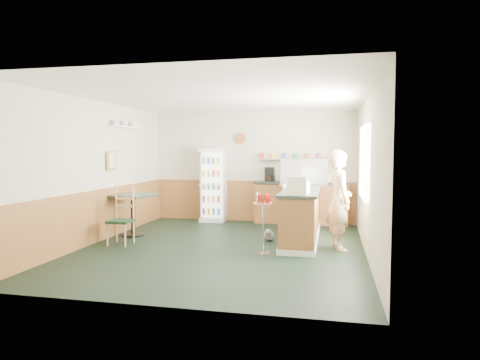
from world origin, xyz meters
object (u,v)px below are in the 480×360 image
(cafe_table, at_px, (133,207))
(cafe_chair, at_px, (123,213))
(condiment_stand, at_px, (263,213))
(display_case, at_px, (304,172))
(cash_register, at_px, (298,188))
(drinks_fridge, at_px, (214,185))
(shopkeeper, at_px, (339,200))

(cafe_table, xyz_separation_m, cafe_chair, (0.13, -0.70, -0.03))
(condiment_stand, bearing_deg, display_case, 74.48)
(display_case, xyz_separation_m, cafe_chair, (-3.27, -1.80, -0.71))
(cafe_table, distance_m, cafe_chair, 0.71)
(cash_register, relative_size, cafe_chair, 0.34)
(condiment_stand, distance_m, cafe_table, 2.99)
(drinks_fridge, distance_m, cafe_chair, 3.01)
(cash_register, xyz_separation_m, shopkeeper, (0.70, 0.26, -0.23))
(display_case, height_order, cafe_table, display_case)
(cash_register, distance_m, cafe_table, 3.49)
(cafe_table, bearing_deg, shopkeeper, -4.96)
(drinks_fridge, height_order, display_case, drinks_fridge)
(condiment_stand, height_order, cafe_chair, cafe_chair)
(cash_register, xyz_separation_m, cafe_chair, (-3.27, -0.08, -0.54))
(shopkeeper, xyz_separation_m, condiment_stand, (-1.27, -0.58, -0.18))
(display_case, height_order, cafe_chair, display_case)
(drinks_fridge, height_order, cash_register, drinks_fridge)
(cafe_table, relative_size, cafe_chair, 0.84)
(display_case, relative_size, cafe_chair, 0.89)
(drinks_fridge, bearing_deg, condiment_stand, -60.68)
(display_case, xyz_separation_m, shopkeeper, (0.70, -1.46, -0.41))
(drinks_fridge, relative_size, cafe_table, 1.95)
(display_case, xyz_separation_m, cash_register, (0.00, -1.72, -0.18))
(drinks_fridge, bearing_deg, cafe_chair, -109.10)
(shopkeeper, height_order, cafe_chair, shopkeeper)
(cash_register, bearing_deg, display_case, 96.22)
(shopkeeper, distance_m, cafe_chair, 3.99)
(cash_register, height_order, condiment_stand, cash_register)
(drinks_fridge, distance_m, shopkeeper, 3.88)
(condiment_stand, relative_size, cafe_table, 1.09)
(display_case, relative_size, cash_register, 2.65)
(cafe_table, height_order, cafe_chair, cafe_chair)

